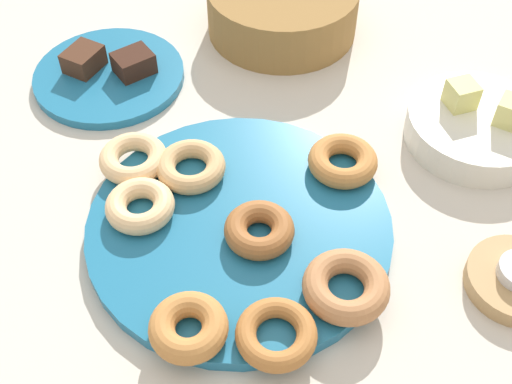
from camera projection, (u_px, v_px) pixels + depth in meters
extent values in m
plane|color=beige|center=(239.00, 231.00, 0.80)|extent=(2.40, 2.40, 0.00)
cylinder|color=#1E6B93|center=(239.00, 227.00, 0.80)|extent=(0.37, 0.37, 0.02)
torus|color=#BC7A3D|center=(343.00, 161.00, 0.84)|extent=(0.11, 0.11, 0.03)
torus|color=#EABC84|center=(140.00, 206.00, 0.79)|extent=(0.10, 0.10, 0.03)
torus|color=#AD6B33|center=(276.00, 334.00, 0.68)|extent=(0.09, 0.09, 0.02)
torus|color=#EABC84|center=(133.00, 159.00, 0.84)|extent=(0.10, 0.10, 0.02)
torus|color=#995B2D|center=(259.00, 230.00, 0.77)|extent=(0.09, 0.09, 0.03)
torus|color=#B27547|center=(346.00, 287.00, 0.71)|extent=(0.12, 0.12, 0.03)
torus|color=tan|center=(191.00, 167.00, 0.83)|extent=(0.10, 0.10, 0.02)
torus|color=#BC7A3D|center=(188.00, 327.00, 0.68)|extent=(0.09, 0.09, 0.03)
cylinder|color=#1E6B93|center=(109.00, 76.00, 0.99)|extent=(0.22, 0.22, 0.01)
cube|color=#472819|center=(83.00, 59.00, 0.98)|extent=(0.06, 0.06, 0.03)
cube|color=#381E14|center=(134.00, 63.00, 0.97)|extent=(0.06, 0.06, 0.03)
cylinder|color=olive|center=(282.00, 8.00, 1.05)|extent=(0.31, 0.31, 0.08)
cylinder|color=silver|center=(476.00, 127.00, 0.89)|extent=(0.19, 0.19, 0.04)
cube|color=#DBD67A|center=(461.00, 95.00, 0.88)|extent=(0.05, 0.05, 0.04)
cube|color=#DBD67A|center=(512.00, 112.00, 0.86)|extent=(0.04, 0.04, 0.04)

